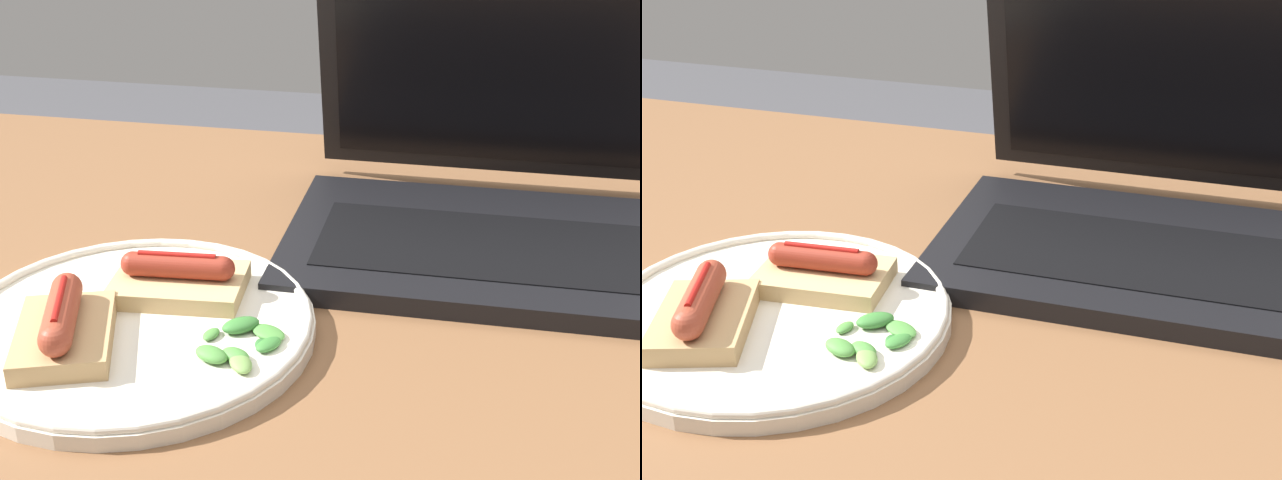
# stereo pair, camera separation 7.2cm
# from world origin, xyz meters

# --- Properties ---
(desk) EXTENTS (1.39, 0.76, 0.75)m
(desk) POSITION_xyz_m (0.00, 0.00, 0.67)
(desk) COLOR brown
(desk) RESTS_ON ground_plane
(laptop) EXTENTS (0.37, 0.31, 0.25)m
(laptop) POSITION_xyz_m (0.06, 0.12, 0.80)
(laptop) COLOR black
(laptop) RESTS_ON desk
(plate) EXTENTS (0.29, 0.29, 0.02)m
(plate) POSITION_xyz_m (-0.21, -0.11, 0.76)
(plate) COLOR silver
(plate) RESTS_ON desk
(sausage_toast_left) EXTENTS (0.11, 0.08, 0.04)m
(sausage_toast_left) POSITION_xyz_m (-0.19, -0.06, 0.78)
(sausage_toast_left) COLOR tan
(sausage_toast_left) RESTS_ON plate
(sausage_toast_middle) EXTENTS (0.10, 0.12, 0.04)m
(sausage_toast_middle) POSITION_xyz_m (-0.24, -0.16, 0.78)
(sausage_toast_middle) COLOR tan
(sausage_toast_middle) RESTS_ON plate
(salad_pile) EXTENTS (0.07, 0.08, 0.01)m
(salad_pile) POSITION_xyz_m (-0.11, -0.13, 0.77)
(salad_pile) COLOR #387A33
(salad_pile) RESTS_ON plate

